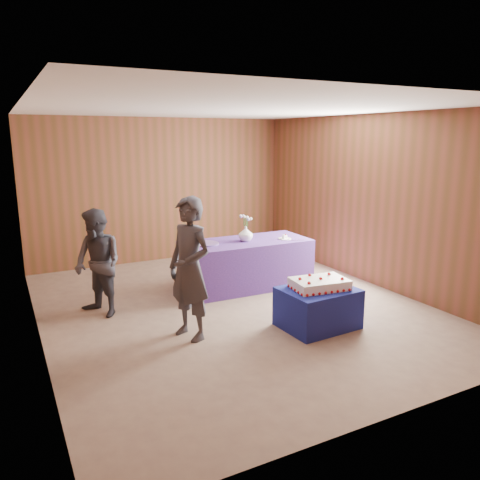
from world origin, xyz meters
TOP-DOWN VIEW (x-y plane):
  - ground at (0.00, 0.00)m, footprint 6.00×6.00m
  - room_shell at (0.00, 0.00)m, footprint 5.04×6.04m
  - cake_table at (0.64, -1.12)m, footprint 0.93×0.74m
  - serving_table at (0.60, 0.73)m, footprint 2.02×0.94m
  - sheet_cake at (0.65, -1.11)m, footprint 0.75×0.56m
  - vase at (0.59, 0.71)m, footprint 0.29×0.29m
  - flower_spray at (0.59, 0.71)m, footprint 0.21×0.21m
  - platter at (-0.05, 0.79)m, footprint 0.46×0.46m
  - plate at (1.21, 0.55)m, footprint 0.23×0.23m
  - cake_slice at (1.21, 0.55)m, footprint 0.07×0.06m
  - knife at (1.31, 0.38)m, footprint 0.25×0.12m
  - guest_left at (-0.89, -0.67)m, footprint 0.60×0.72m
  - guest_right at (-1.70, 0.55)m, footprint 0.80×0.87m

SIDE VIEW (x-z plane):
  - ground at x=0.00m, z-range 0.00..0.00m
  - cake_table at x=0.64m, z-range 0.00..0.50m
  - serving_table at x=0.60m, z-range 0.00..0.75m
  - sheet_cake at x=0.65m, z-range 0.48..0.64m
  - guest_right at x=-1.70m, z-range 0.00..1.44m
  - knife at x=1.31m, z-range 0.75..0.75m
  - plate at x=1.21m, z-range 0.75..0.76m
  - platter at x=-0.05m, z-range 0.75..0.77m
  - cake_slice at x=1.21m, z-range 0.75..0.83m
  - guest_left at x=-0.89m, z-range 0.00..1.69m
  - vase at x=0.59m, z-range 0.75..0.98m
  - flower_spray at x=0.59m, z-range 1.04..1.20m
  - room_shell at x=0.00m, z-range 0.44..3.16m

